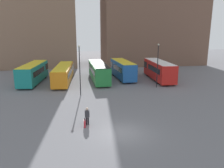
% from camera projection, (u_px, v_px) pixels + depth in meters
% --- Properties ---
extents(ground_plane, '(160.00, 160.00, 0.00)m').
position_uv_depth(ground_plane, '(122.00, 133.00, 18.56)').
color(ground_plane, slate).
extents(bus_0, '(3.58, 10.74, 3.19)m').
position_uv_depth(bus_0, '(33.00, 72.00, 36.59)').
color(bus_0, '#19847F').
rests_on(bus_0, ground_plane).
extents(bus_1, '(3.20, 12.01, 2.81)m').
position_uv_depth(bus_1, '(64.00, 73.00, 37.05)').
color(bus_1, orange).
rests_on(bus_1, ground_plane).
extents(bus_2, '(2.77, 11.71, 3.05)m').
position_uv_depth(bus_2, '(99.00, 71.00, 38.26)').
color(bus_2, '#237A38').
rests_on(bus_2, ground_plane).
extents(bus_3, '(3.01, 9.61, 3.22)m').
position_uv_depth(bus_3, '(123.00, 69.00, 39.80)').
color(bus_3, '#1E56A3').
rests_on(bus_3, ground_plane).
extents(bus_4, '(3.07, 10.78, 3.31)m').
position_uv_depth(bus_4, '(159.00, 70.00, 38.77)').
color(bus_4, red).
rests_on(bus_4, ground_plane).
extents(traveler, '(0.44, 0.44, 1.67)m').
position_uv_depth(traveler, '(87.00, 115.00, 19.98)').
color(traveler, black).
rests_on(traveler, ground_plane).
extents(suitcase, '(0.18, 0.44, 0.94)m').
position_uv_depth(suitcase, '(85.00, 123.00, 19.67)').
color(suitcase, '#B7232D').
rests_on(suitcase, ground_plane).
extents(lamp_post_0, '(0.28, 0.28, 6.68)m').
position_uv_depth(lamp_post_0, '(158.00, 63.00, 32.75)').
color(lamp_post_0, black).
rests_on(lamp_post_0, ground_plane).
extents(lamp_post_1, '(0.28, 0.28, 6.70)m').
position_uv_depth(lamp_post_1, '(80.00, 67.00, 28.56)').
color(lamp_post_1, black).
rests_on(lamp_post_1, ground_plane).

